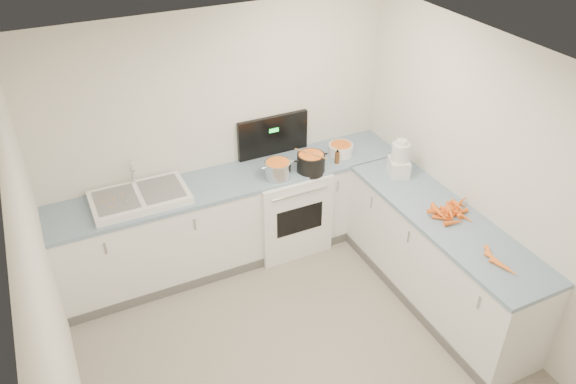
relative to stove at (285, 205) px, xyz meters
name	(u,v)px	position (x,y,z in m)	size (l,w,h in m)	color
floor	(313,372)	(-0.55, -1.69, -0.47)	(3.50, 4.00, 0.00)	gray
ceiling	(323,90)	(-0.55, -1.69, 2.03)	(3.50, 4.00, 0.00)	silver
wall_back	(220,137)	(-0.55, 0.31, 0.78)	(3.50, 2.50, 0.00)	silver
wall_left	(57,337)	(-2.30, -1.69, 0.78)	(4.00, 2.50, 0.00)	silver
wall_right	(505,196)	(1.20, -1.69, 0.78)	(4.00, 2.50, 0.00)	silver
counter_back	(236,218)	(-0.55, 0.01, 0.00)	(3.50, 0.62, 0.94)	white
counter_right	(439,258)	(0.90, -1.39, 0.00)	(0.62, 2.20, 0.94)	white
stove	(285,205)	(0.00, 0.00, 0.00)	(0.76, 0.65, 1.36)	white
sink	(140,197)	(-1.45, 0.02, 0.50)	(0.86, 0.52, 0.31)	white
steel_pot	(278,171)	(-0.15, -0.15, 0.54)	(0.26, 0.26, 0.19)	silver
black_pot	(311,163)	(0.19, -0.18, 0.54)	(0.28, 0.28, 0.20)	black
wooden_spoon	(311,154)	(0.19, -0.18, 0.65)	(0.02, 0.02, 0.37)	#AD7A47
mixing_bowl	(341,150)	(0.62, -0.03, 0.52)	(0.25, 0.25, 0.12)	white
extract_bottle	(337,158)	(0.50, -0.16, 0.53)	(0.05, 0.05, 0.12)	#593319
spice_jar	(337,158)	(0.51, -0.16, 0.51)	(0.05, 0.05, 0.10)	#E5B266
food_processor	(400,160)	(0.93, -0.61, 0.63)	(0.25, 0.27, 0.37)	white
carrot_pile	(451,211)	(0.95, -1.37, 0.50)	(0.47, 0.34, 0.09)	orange
peeled_carrots	(498,261)	(0.85, -2.05, 0.49)	(0.12, 0.37, 0.04)	orange
peelings	(115,199)	(-1.66, 0.02, 0.54)	(0.23, 0.23, 0.01)	tan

